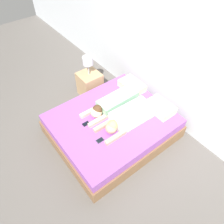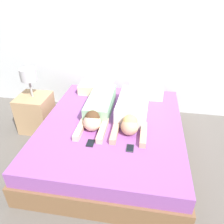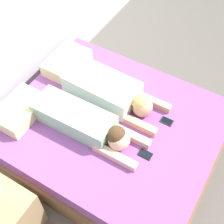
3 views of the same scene
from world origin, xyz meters
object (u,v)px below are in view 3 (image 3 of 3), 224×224
bed (112,134)px  person_left (86,123)px  nightstand (5,216)px  person_right (110,92)px  pillow_head_left (20,110)px  cell_phone_right (167,121)px  cell_phone_left (145,154)px  pillow_head_right (67,63)px

bed → person_left: size_ratio=1.83×
bed → nightstand: nightstand is taller
person_right → bed: bearing=-145.9°
bed → pillow_head_left: size_ratio=4.10×
pillow_head_left → person_left: bearing=-74.2°
person_left → cell_phone_right: 0.78m
cell_phone_left → pillow_head_right: bearing=66.3°
bed → cell_phone_right: cell_phone_right is taller
person_left → cell_phone_left: 0.61m
pillow_head_left → nightstand: (-0.82, -0.48, -0.21)m
pillow_head_right → pillow_head_left: bearing=180.0°
person_left → person_right: person_left is taller
nightstand → cell_phone_left: bearing=-36.4°
cell_phone_left → cell_phone_right: bearing=-1.6°
person_right → pillow_head_left: bearing=133.9°
nightstand → cell_phone_right: bearing=-27.9°
cell_phone_left → cell_phone_right: size_ratio=1.00×
pillow_head_right → person_right: size_ratio=0.47×
person_left → nightstand: (-1.01, 0.17, -0.24)m
nightstand → pillow_head_left: bearing=30.5°
person_right → nightstand: bearing=173.5°
bed → person_left: (-0.20, 0.16, 0.33)m
bed → nightstand: (-1.21, 0.33, 0.09)m
pillow_head_left → cell_phone_left: size_ratio=4.21×
pillow_head_left → pillow_head_right: (0.77, 0.00, 0.00)m
person_right → cell_phone_right: 0.63m
cell_phone_right → pillow_head_right: bearing=84.8°
pillow_head_left → person_right: bearing=-46.1°
pillow_head_left → nightstand: nightstand is taller
pillow_head_left → bed: bearing=-64.4°
pillow_head_left → nightstand: size_ratio=0.53×
person_left → bed: bearing=-38.0°
cell_phone_left → nightstand: (-1.05, 0.77, -0.14)m
pillow_head_left → person_right: person_right is taller
pillow_head_left → cell_phone_right: size_ratio=4.21×
person_right → cell_phone_right: (0.03, -0.62, -0.11)m
nightstand → person_right: bearing=-6.5°
person_right → person_left: bearing=-179.7°
bed → person_right: 0.45m
bed → cell_phone_right: (0.27, -0.46, 0.23)m
person_left → nightstand: size_ratio=1.18×
bed → person_right: person_right is taller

